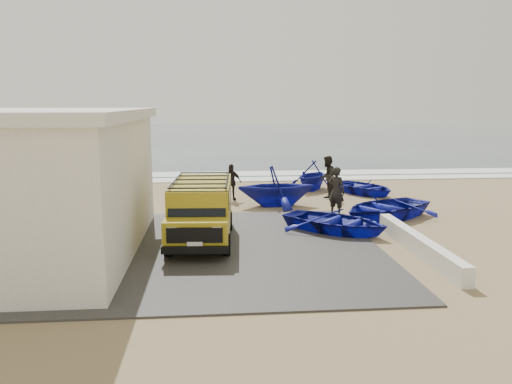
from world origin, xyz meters
name	(u,v)px	position (x,y,z in m)	size (l,w,h in m)	color
ground	(246,232)	(0.00, 0.00, 0.00)	(160.00, 160.00, 0.00)	#907853
slab	(187,249)	(-2.00, -2.00, 0.03)	(12.00, 10.00, 0.05)	#3A3835
ocean	(220,134)	(0.00, 56.00, 0.00)	(180.00, 88.00, 0.01)	#385166
surf_line	(232,180)	(0.00, 12.00, 0.03)	(180.00, 1.60, 0.06)	white
surf_wash	(231,174)	(0.00, 14.50, 0.02)	(180.00, 2.20, 0.04)	white
parapet	(418,244)	(5.00, -3.00, 0.28)	(0.35, 6.00, 0.55)	silver
van	(201,209)	(-1.54, -1.06, 1.10)	(2.15, 4.86, 2.04)	#AE9A1A
boat_near_left	(335,221)	(3.11, -0.35, 0.39)	(2.70, 3.79, 0.78)	#141B9E
boat_near_right	(385,208)	(5.56, 1.58, 0.43)	(2.99, 4.19, 0.87)	#141B9E
boat_mid_left	(276,186)	(1.63, 4.36, 0.89)	(2.91, 3.37, 1.78)	#141B9E
boat_mid_right	(364,187)	(6.37, 6.83, 0.36)	(2.45, 3.43, 0.71)	#141B9E
boat_far_left	(312,175)	(4.02, 8.30, 0.77)	(2.53, 2.93, 1.54)	#141B9E
fisherman_front	(336,191)	(3.79, 2.30, 0.99)	(0.72, 0.47, 1.98)	black
fisherman_middle	(327,177)	(4.31, 6.17, 1.00)	(0.97, 0.76, 2.00)	black
fisherman_back	(231,182)	(-0.31, 5.92, 0.85)	(0.99, 0.41, 1.70)	black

